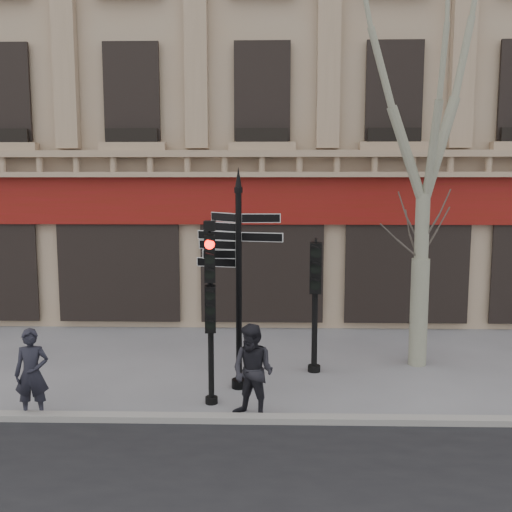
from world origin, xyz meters
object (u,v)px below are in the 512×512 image
Objects in this scene: plane_tree at (428,65)px; pedestrian_b at (253,372)px; pedestrian_a at (32,374)px; traffic_signal_secondary at (315,282)px; traffic_signal_main at (210,290)px; fingerpost at (239,242)px.

plane_tree is 5.62× the size of pedestrian_b.
pedestrian_a is at bearing -157.38° from plane_tree.
plane_tree reaches higher than pedestrian_a.
pedestrian_b is (3.84, 0.10, 0.04)m from pedestrian_a.
traffic_signal_secondary is at bearing 92.27° from pedestrian_b.
traffic_signal_main is 1.20× the size of traffic_signal_secondary.
fingerpost is 1.55× the size of traffic_signal_secondary.
pedestrian_b is at bearing -6.63° from pedestrian_a.
fingerpost is 2.12m from traffic_signal_secondary.
fingerpost is at bearing 54.43° from traffic_signal_main.
pedestrian_a is (-5.10, -2.58, -1.18)m from traffic_signal_secondary.
traffic_signal_main is 6.69m from plane_tree.
pedestrian_a is 0.96× the size of pedestrian_b.
fingerpost reaches higher than pedestrian_a.
traffic_signal_main is 3.42m from pedestrian_a.
fingerpost is at bearing 15.66° from pedestrian_a.
traffic_signal_secondary is at bearing 36.34° from traffic_signal_main.
pedestrian_b is at bearing -55.41° from fingerpost.
traffic_signal_main reaches higher than traffic_signal_secondary.
traffic_signal_secondary is at bearing -167.36° from plane_tree.
plane_tree reaches higher than pedestrian_b.
fingerpost is 5.58m from plane_tree.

